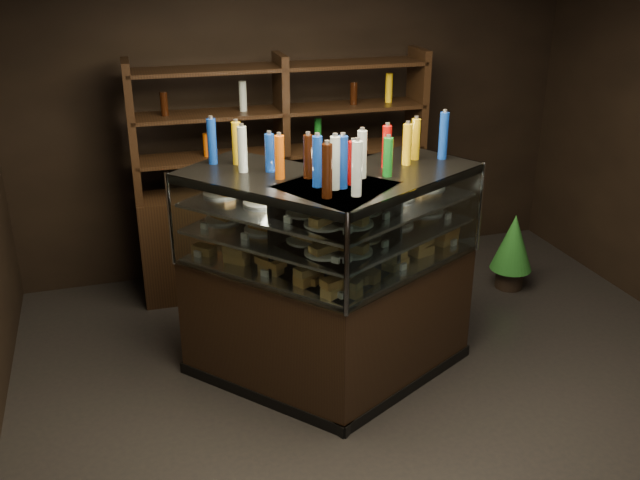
% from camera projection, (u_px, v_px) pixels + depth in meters
% --- Properties ---
extents(ground, '(5.00, 5.00, 0.00)m').
position_uv_depth(ground, '(406.00, 409.00, 4.64)').
color(ground, black).
rests_on(ground, ground).
extents(room_shell, '(5.02, 5.02, 3.01)m').
position_uv_depth(room_shell, '(422.00, 115.00, 3.89)').
color(room_shell, black).
rests_on(room_shell, ground).
extents(display_case, '(2.06, 1.48, 1.48)m').
position_uv_depth(display_case, '(331.00, 314.00, 4.80)').
color(display_case, black).
rests_on(display_case, ground).
extents(food_display, '(1.68, 1.04, 0.45)m').
position_uv_depth(food_display, '(332.00, 228.00, 4.55)').
color(food_display, '#DA924E').
rests_on(food_display, display_case).
extents(bottles_top, '(1.51, 0.91, 0.30)m').
position_uv_depth(bottles_top, '(332.00, 154.00, 4.37)').
color(bottles_top, '#D8590A').
rests_on(bottles_top, display_case).
extents(potted_conifer, '(0.36, 0.36, 0.77)m').
position_uv_depth(potted_conifer, '(513.00, 241.00, 6.12)').
color(potted_conifer, black).
rests_on(potted_conifer, ground).
extents(back_shelving, '(2.45, 0.49, 2.00)m').
position_uv_depth(back_shelving, '(284.00, 219.00, 6.14)').
color(back_shelving, black).
rests_on(back_shelving, ground).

